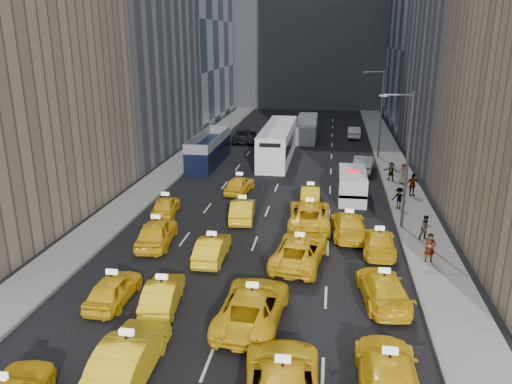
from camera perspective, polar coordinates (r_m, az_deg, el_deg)
ground at (r=24.05m, az=-3.20°, el=-13.41°), size 160.00×160.00×0.00m
sidewalk_west at (r=49.11m, az=-9.24°, el=2.83°), size 3.00×90.00×0.15m
sidewalk_east at (r=47.18m, az=15.85°, el=1.78°), size 3.00×90.00×0.15m
curb_west at (r=48.69m, az=-7.62°, el=2.80°), size 0.15×90.00×0.18m
curb_east at (r=47.01m, az=14.10°, el=1.88°), size 0.15×90.00×0.18m
streetlight_near at (r=33.34m, az=16.77°, el=3.90°), size 2.15×0.22×9.00m
streetlight_far at (r=52.89m, az=14.00°, el=8.95°), size 2.15×0.22×9.00m
taxi_1 at (r=20.27m, az=-14.35°, el=-17.75°), size 1.81×5.06×1.66m
taxi_2 at (r=18.52m, az=3.04°, el=-21.08°), size 3.29×6.07×1.62m
taxi_3 at (r=19.51m, az=14.85°, el=-19.54°), size 2.21×5.41×1.57m
taxi_4 at (r=25.34m, az=-15.98°, el=-10.61°), size 1.68×4.08×1.38m
taxi_5 at (r=24.40m, az=-10.61°, el=-11.38°), size 1.94×4.29×1.37m
taxi_6 at (r=22.83m, az=-0.41°, el=-12.84°), size 2.99×5.98×1.63m
taxi_7 at (r=25.16m, az=14.32°, el=-10.60°), size 2.64×5.19×1.44m
taxi_8 at (r=31.21m, az=-11.28°, el=-4.54°), size 2.37×4.91×1.62m
taxi_9 at (r=28.80m, az=-5.04°, el=-6.42°), size 1.56×4.25×1.39m
taxi_10 at (r=28.27m, az=4.98°, el=-6.72°), size 3.26×5.86×1.55m
taxi_11 at (r=30.48m, az=13.85°, el=-5.57°), size 1.97×4.60×1.32m
taxi_12 at (r=36.26m, az=-10.28°, el=-1.55°), size 2.08×4.12×1.35m
taxi_13 at (r=34.70m, az=-1.56°, el=-2.05°), size 1.99×4.55×1.46m
taxi_14 at (r=33.74m, az=6.11°, el=-2.56°), size 2.96×6.01×1.64m
taxi_15 at (r=32.52m, az=10.55°, el=-3.71°), size 2.38×5.21×1.48m
taxi_16 at (r=40.63m, az=-1.89°, el=0.86°), size 2.19×4.29×1.40m
taxi_17 at (r=38.45m, az=6.24°, el=-0.27°), size 1.52×4.06×1.32m
nypd_van at (r=39.88m, az=10.93°, el=0.75°), size 2.23×5.47×2.33m
double_decker at (r=50.03m, az=-5.39°, el=4.88°), size 2.38×10.11×2.93m
city_bus at (r=51.77m, az=2.53°, el=5.67°), size 3.11×13.44×3.46m
box_truck at (r=61.12m, az=5.87°, el=7.21°), size 2.68×6.73×3.02m
misc_car_0 at (r=47.85m, az=12.18°, el=3.16°), size 2.29×4.98×1.58m
misc_car_1 at (r=60.19m, az=-1.31°, el=6.46°), size 3.16×5.89×1.57m
misc_car_2 at (r=68.35m, az=6.19°, el=7.72°), size 2.56×5.70×1.62m
misc_car_3 at (r=64.37m, az=2.89°, el=7.20°), size 2.50×4.99×1.63m
misc_car_4 at (r=63.92m, az=11.10°, el=6.73°), size 1.52×4.36×1.44m
pedestrian_0 at (r=29.61m, az=19.27°, el=-6.06°), size 0.68×0.51×1.70m
pedestrian_1 at (r=32.69m, az=18.83°, el=-3.88°), size 0.86×0.65×1.58m
pedestrian_2 at (r=37.91m, az=16.04°, el=-0.67°), size 1.12×0.74×1.60m
pedestrian_3 at (r=41.20m, az=17.44°, el=0.80°), size 1.16×0.80×1.81m
pedestrian_4 at (r=44.28m, az=16.46°, el=1.99°), size 0.94×0.66×1.75m
pedestrian_5 at (r=45.25m, az=15.19°, el=2.31°), size 1.50×0.99×1.58m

